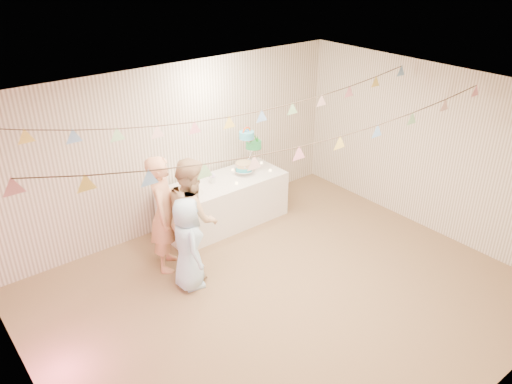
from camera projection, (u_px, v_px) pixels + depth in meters
floor at (282, 296)px, 6.53m from camera, size 6.00×6.00×0.00m
ceiling at (288, 103)px, 5.36m from camera, size 6.00×6.00×0.00m
back_wall at (177, 148)px, 7.69m from camera, size 6.00×6.00×0.00m
front_wall at (481, 321)px, 4.20m from camera, size 6.00×6.00×0.00m
left_wall at (23, 315)px, 4.28m from camera, size 5.00×5.00×0.00m
right_wall at (432, 150)px, 7.61m from camera, size 5.00×5.00×0.00m
table at (224, 202)px, 8.05m from camera, size 2.05×0.82×0.77m
cake_stand at (249, 151)px, 8.06m from camera, size 0.65×0.38×0.72m
cake_bottom at (244, 170)px, 8.06m from camera, size 0.31×0.31×0.15m
cake_middle at (254, 147)px, 8.23m from camera, size 0.27×0.27×0.22m
cake_top_tier at (247, 137)px, 7.89m from camera, size 0.25×0.25×0.19m
platter at (192, 193)px, 7.50m from camera, size 0.36×0.36×0.02m
posy at (213, 179)px, 7.79m from camera, size 0.13×0.13×0.15m
person_adult_a at (165, 214)px, 6.77m from camera, size 0.70×0.73×1.69m
person_adult_b at (193, 215)px, 6.75m from camera, size 0.88×0.99×1.67m
person_child at (188, 244)px, 6.47m from camera, size 0.55×0.72×1.30m
bunting_back at (229, 103)px, 6.24m from camera, size 5.60×1.10×0.40m
bunting_front at (300, 133)px, 5.34m from camera, size 5.60×0.90×0.36m
tealight_0 at (184, 198)px, 7.32m from camera, size 0.04×0.04×0.03m
tealight_1 at (198, 182)px, 7.80m from camera, size 0.04×0.04×0.03m
tealight_2 at (236, 183)px, 7.77m from camera, size 0.04×0.04×0.03m
tealight_3 at (233, 170)px, 8.22m from camera, size 0.04×0.04×0.03m
tealight_4 at (270, 170)px, 8.20m from camera, size 0.04×0.04×0.03m
tealight_5 at (261, 163)px, 8.47m from camera, size 0.04×0.04×0.03m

